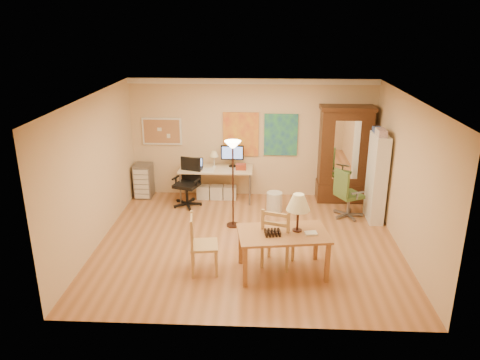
{
  "coord_description": "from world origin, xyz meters",
  "views": [
    {
      "loc": [
        0.23,
        -7.82,
        3.99
      ],
      "look_at": [
        -0.16,
        0.3,
        1.12
      ],
      "focal_mm": 35.0,
      "sensor_mm": 36.0,
      "label": 1
    }
  ],
  "objects_px": {
    "armoire": "(344,160)",
    "computer_desk": "(218,180)",
    "office_chair_green": "(347,204)",
    "dining_table": "(289,224)",
    "bookshelf": "(377,178)",
    "office_chair_black": "(188,193)"
  },
  "relations": [
    {
      "from": "computer_desk",
      "to": "bookshelf",
      "type": "distance_m",
      "value": 3.48
    },
    {
      "from": "dining_table",
      "to": "office_chair_black",
      "type": "bearing_deg",
      "value": 126.83
    },
    {
      "from": "bookshelf",
      "to": "office_chair_black",
      "type": "bearing_deg",
      "value": 171.83
    },
    {
      "from": "office_chair_black",
      "to": "bookshelf",
      "type": "distance_m",
      "value": 4.03
    },
    {
      "from": "office_chair_green",
      "to": "computer_desk",
      "type": "bearing_deg",
      "value": 162.43
    },
    {
      "from": "dining_table",
      "to": "computer_desk",
      "type": "height_order",
      "value": "dining_table"
    },
    {
      "from": "computer_desk",
      "to": "dining_table",
      "type": "bearing_deg",
      "value": -65.57
    },
    {
      "from": "office_chair_green",
      "to": "bookshelf",
      "type": "distance_m",
      "value": 0.82
    },
    {
      "from": "dining_table",
      "to": "computer_desk",
      "type": "distance_m",
      "value": 3.5
    },
    {
      "from": "office_chair_green",
      "to": "armoire",
      "type": "height_order",
      "value": "armoire"
    },
    {
      "from": "armoire",
      "to": "bookshelf",
      "type": "bearing_deg",
      "value": -64.93
    },
    {
      "from": "dining_table",
      "to": "bookshelf",
      "type": "bearing_deg",
      "value": 49.51
    },
    {
      "from": "dining_table",
      "to": "armoire",
      "type": "bearing_deg",
      "value": 66.95
    },
    {
      "from": "computer_desk",
      "to": "office_chair_black",
      "type": "bearing_deg",
      "value": -147.23
    },
    {
      "from": "office_chair_green",
      "to": "dining_table",
      "type": "bearing_deg",
      "value": -120.42
    },
    {
      "from": "office_chair_green",
      "to": "bookshelf",
      "type": "height_order",
      "value": "bookshelf"
    },
    {
      "from": "office_chair_black",
      "to": "armoire",
      "type": "xyz_separation_m",
      "value": [
        3.45,
        0.49,
        0.66
      ]
    },
    {
      "from": "office_chair_black",
      "to": "bookshelf",
      "type": "bearing_deg",
      "value": -8.17
    },
    {
      "from": "office_chair_green",
      "to": "office_chair_black",
      "type": "bearing_deg",
      "value": 172.07
    },
    {
      "from": "computer_desk",
      "to": "office_chair_black",
      "type": "distance_m",
      "value": 0.77
    },
    {
      "from": "office_chair_green",
      "to": "bookshelf",
      "type": "bearing_deg",
      "value": -9.68
    },
    {
      "from": "armoire",
      "to": "computer_desk",
      "type": "bearing_deg",
      "value": -178.35
    }
  ]
}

